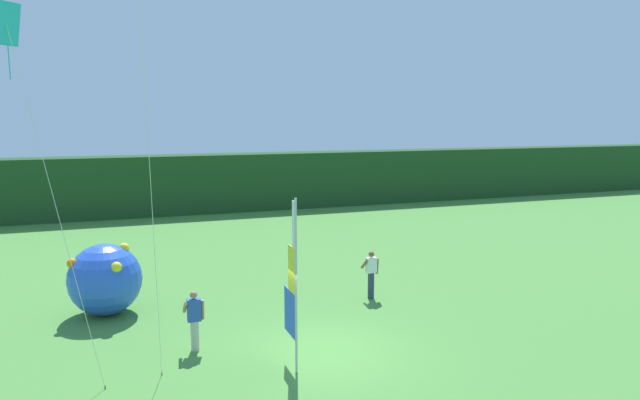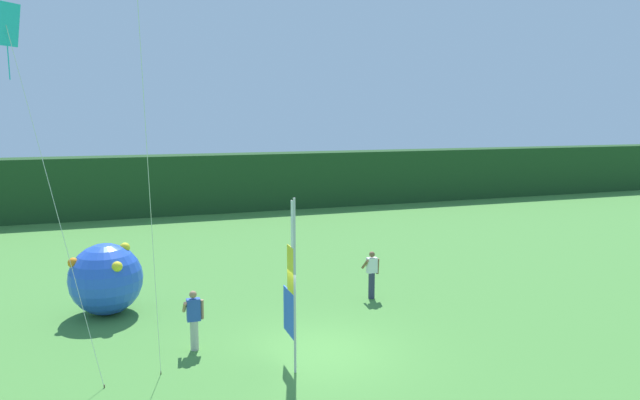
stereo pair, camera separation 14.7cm
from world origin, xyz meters
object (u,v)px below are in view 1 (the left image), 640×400
object	(u,v)px
banner_flag	(292,287)
person_near_banner	(371,273)
person_mid_field	(194,319)
inflatable_balloon	(105,279)
kite_cyan_diamond_1	(12,45)

from	to	relation	value
banner_flag	person_near_banner	distance (m)	6.19
person_near_banner	person_mid_field	bearing A→B (deg)	-159.04
banner_flag	person_near_banner	world-z (taller)	banner_flag
inflatable_balloon	kite_cyan_diamond_1	distance (m)	8.48
person_mid_field	inflatable_balloon	world-z (taller)	inflatable_balloon
person_near_banner	inflatable_balloon	distance (m)	8.80
banner_flag	kite_cyan_diamond_1	size ratio (longest dim) A/B	0.51
banner_flag	person_near_banner	bearing A→B (deg)	46.20
person_near_banner	inflatable_balloon	bearing A→B (deg)	170.80
banner_flag	person_near_banner	xyz separation A→B (m)	(4.20, 4.38, -1.21)
inflatable_balloon	banner_flag	bearing A→B (deg)	-52.21
banner_flag	person_mid_field	xyz separation A→B (m)	(-2.19, 1.93, -1.22)
person_near_banner	inflatable_balloon	xyz separation A→B (m)	(-8.69, 1.41, 0.26)
person_mid_field	kite_cyan_diamond_1	bearing A→B (deg)	-161.58
inflatable_balloon	kite_cyan_diamond_1	xyz separation A→B (m)	(-1.42, -5.09, 6.63)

